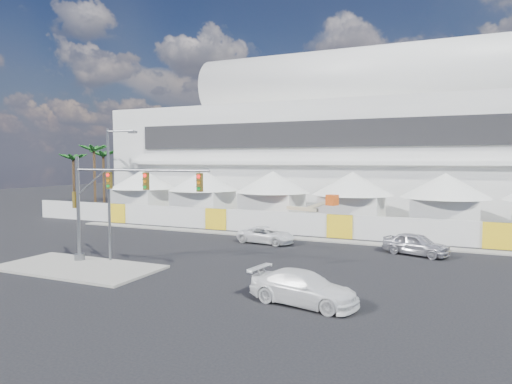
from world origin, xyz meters
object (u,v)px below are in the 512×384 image
at_px(boom_lift, 299,218).
at_px(sedan_silver, 416,244).
at_px(traffic_mast, 105,203).
at_px(pickup_near, 304,288).
at_px(streetlight_median, 111,185).
at_px(pickup_curb, 267,235).

bearing_deg(boom_lift, sedan_silver, -16.48).
relative_size(sedan_silver, traffic_mast, 0.45).
distance_m(sedan_silver, pickup_near, 14.14).
bearing_deg(streetlight_median, traffic_mast, -76.69).
xyz_separation_m(pickup_near, traffic_mast, (-13.75, 2.34, 3.21)).
distance_m(pickup_curb, pickup_near, 15.50).
height_order(traffic_mast, streetlight_median, streetlight_median).
xyz_separation_m(sedan_silver, boom_lift, (-11.56, 8.80, 0.17)).
bearing_deg(sedan_silver, pickup_curb, 109.70).
xyz_separation_m(streetlight_median, boom_lift, (6.19, 19.28, -4.08)).
relative_size(pickup_curb, boom_lift, 0.66).
xyz_separation_m(traffic_mast, boom_lift, (6.00, 20.07, -3.02)).
bearing_deg(sedan_silver, pickup_near, -176.21).
bearing_deg(sedan_silver, traffic_mast, 142.11).
relative_size(pickup_near, boom_lift, 0.73).
xyz_separation_m(pickup_near, streetlight_median, (-13.94, 3.13, 4.27)).
bearing_deg(pickup_curb, sedan_silver, -83.58).
relative_size(streetlight_median, boom_lift, 1.19).
bearing_deg(streetlight_median, boom_lift, 72.20).
bearing_deg(traffic_mast, pickup_near, -9.67).
height_order(sedan_silver, pickup_near, sedan_silver).
bearing_deg(pickup_curb, boom_lift, 7.71).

